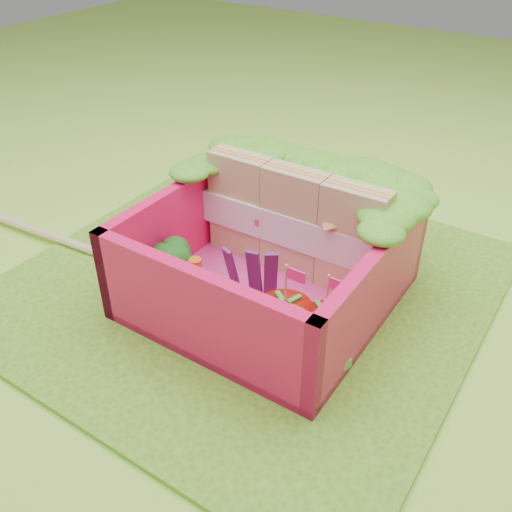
{
  "coord_description": "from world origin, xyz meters",
  "views": [
    {
      "loc": [
        1.54,
        -2.25,
        2.07
      ],
      "look_at": [
        0.08,
        -0.06,
        0.28
      ],
      "focal_mm": 40.0,
      "sensor_mm": 36.0,
      "label": 1
    }
  ],
  "objects_px": {
    "strawberry_left": "(284,326)",
    "bento_box": "(269,257)",
    "broccoli": "(167,260)",
    "strawberry_right": "(324,333)",
    "chopsticks": "(92,251)",
    "sandwich_stack": "(294,223)"
  },
  "relations": [
    {
      "from": "sandwich_stack",
      "to": "strawberry_right",
      "type": "bearing_deg",
      "value": -47.9
    },
    {
      "from": "strawberry_right",
      "to": "chopsticks",
      "type": "distance_m",
      "value": 1.68
    },
    {
      "from": "strawberry_left",
      "to": "strawberry_right",
      "type": "height_order",
      "value": "strawberry_left"
    },
    {
      "from": "broccoli",
      "to": "strawberry_right",
      "type": "relative_size",
      "value": 0.71
    },
    {
      "from": "strawberry_left",
      "to": "bento_box",
      "type": "bearing_deg",
      "value": 131.75
    },
    {
      "from": "sandwich_stack",
      "to": "broccoli",
      "type": "bearing_deg",
      "value": -132.02
    },
    {
      "from": "strawberry_right",
      "to": "strawberry_left",
      "type": "bearing_deg",
      "value": -157.88
    },
    {
      "from": "bento_box",
      "to": "broccoli",
      "type": "relative_size",
      "value": 3.83
    },
    {
      "from": "bento_box",
      "to": "broccoli",
      "type": "distance_m",
      "value": 0.57
    },
    {
      "from": "chopsticks",
      "to": "strawberry_left",
      "type": "bearing_deg",
      "value": -4.03
    },
    {
      "from": "strawberry_left",
      "to": "strawberry_right",
      "type": "relative_size",
      "value": 1.06
    },
    {
      "from": "broccoli",
      "to": "strawberry_right",
      "type": "bearing_deg",
      "value": 0.02
    },
    {
      "from": "sandwich_stack",
      "to": "strawberry_left",
      "type": "xyz_separation_m",
      "value": [
        0.31,
        -0.62,
        -0.17
      ]
    },
    {
      "from": "sandwich_stack",
      "to": "chopsticks",
      "type": "height_order",
      "value": "sandwich_stack"
    },
    {
      "from": "strawberry_left",
      "to": "broccoli",
      "type": "bearing_deg",
      "value": 174.83
    },
    {
      "from": "sandwich_stack",
      "to": "strawberry_right",
      "type": "relative_size",
      "value": 2.43
    },
    {
      "from": "strawberry_left",
      "to": "sandwich_stack",
      "type": "bearing_deg",
      "value": 116.83
    },
    {
      "from": "chopsticks",
      "to": "strawberry_right",
      "type": "bearing_deg",
      "value": -1.09
    },
    {
      "from": "bento_box",
      "to": "strawberry_left",
      "type": "bearing_deg",
      "value": -48.25
    },
    {
      "from": "bento_box",
      "to": "strawberry_right",
      "type": "xyz_separation_m",
      "value": [
        0.5,
        -0.28,
        -0.1
      ]
    },
    {
      "from": "strawberry_right",
      "to": "chopsticks",
      "type": "xyz_separation_m",
      "value": [
        -1.68,
        0.03,
        -0.15
      ]
    },
    {
      "from": "broccoli",
      "to": "strawberry_left",
      "type": "height_order",
      "value": "strawberry_left"
    }
  ]
}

